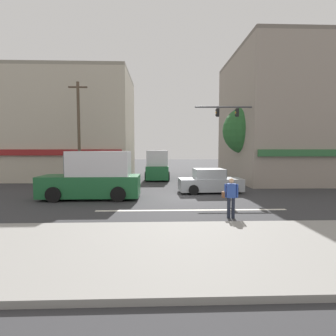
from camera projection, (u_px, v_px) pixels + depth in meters
name	position (u px, v px, depth m)	size (l,w,h in m)	color
ground_plane	(184.00, 197.00, 15.78)	(120.00, 120.00, 0.00)	#333335
lane_marking_stripe	(192.00, 210.00, 12.29)	(9.00, 0.24, 0.01)	silver
sidewalk_curb	(214.00, 249.00, 7.30)	(40.00, 5.00, 0.16)	gray
building_left_block	(67.00, 127.00, 25.69)	(12.49, 8.23, 10.11)	#B7AD99
building_right_corner	(289.00, 118.00, 24.33)	(10.63, 11.47, 11.56)	gray
street_tree	(247.00, 131.00, 22.46)	(4.15, 4.15, 6.55)	#4C3823
utility_pole_near_left	(79.00, 133.00, 19.85)	(1.40, 0.22, 7.91)	brown
traffic_light_mast	(246.00, 131.00, 19.32)	(4.89, 0.27, 6.20)	#47474C
box_truck_crossing_rightbound	(157.00, 166.00, 25.24)	(2.27, 5.61, 2.75)	#1E6033
sedan_waiting_far	(210.00, 182.00, 17.27)	(4.19, 2.05, 1.58)	#999EA3
box_truck_approaching_near	(94.00, 177.00, 15.09)	(5.60, 2.24, 2.75)	#1E6033
pedestrian_foreground_with_bag	(231.00, 195.00, 10.82)	(0.67, 0.39, 1.67)	#232838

